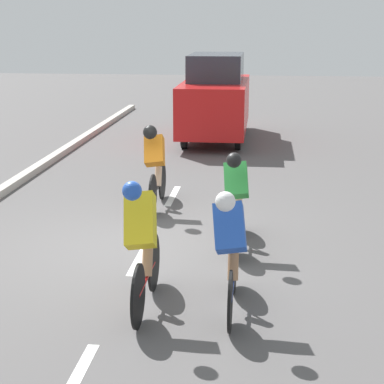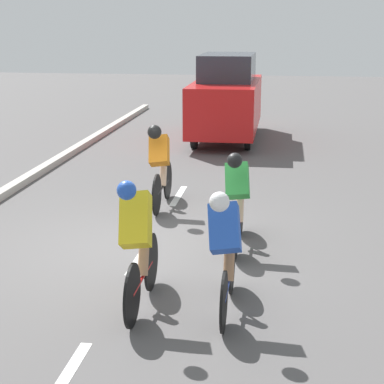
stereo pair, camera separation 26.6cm
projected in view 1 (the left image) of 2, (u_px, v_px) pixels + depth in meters
The scene contains 9 objects.
ground_plane at pixel (146, 246), 9.26m from camera, with size 60.00×60.00×0.00m, color #565454.
lane_stripe_near at pixel (74, 383), 5.77m from camera, with size 0.12×1.40×0.01m, color white.
lane_stripe_mid at pixel (140, 257), 8.84m from camera, with size 0.12×1.40×0.01m, color white.
lane_stripe_far at pixel (173, 196), 11.92m from camera, with size 0.12×1.40×0.01m, color white.
cyclist_orange at pixel (155, 164), 10.94m from camera, with size 0.38×1.73×1.49m.
cyclist_green at pixel (237, 197), 9.05m from camera, with size 0.37×1.69×1.43m.
cyclist_yellow at pixel (142, 242), 7.03m from camera, with size 0.39×1.69×1.56m.
cyclist_blue at pixel (231, 248), 6.97m from camera, with size 0.39×1.66×1.46m.
support_car at pixel (216, 98), 17.34m from camera, with size 1.70×4.43×2.29m.
Camera 1 is at (-1.63, 8.61, 3.16)m, focal length 60.00 mm.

